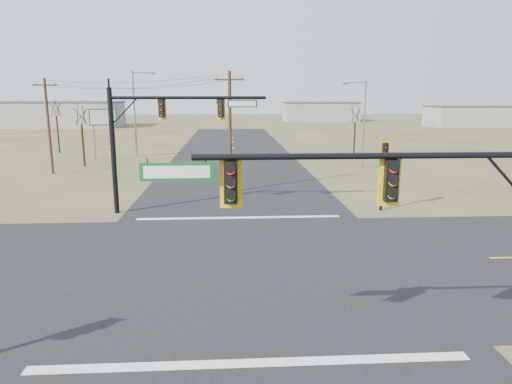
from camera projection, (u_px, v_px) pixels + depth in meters
The scene contains 19 objects.
ground at pixel (243, 264), 19.65m from camera, with size 320.00×320.00×0.00m, color olive.
road_ew at pixel (243, 264), 19.65m from camera, with size 160.00×14.00×0.02m, color black.
road_ns at pixel (243, 264), 19.65m from camera, with size 14.00×160.00×0.02m, color black.
stop_bar_near at pixel (251, 363), 12.32m from camera, with size 12.00×0.40×0.01m, color silver.
stop_bar_far at pixel (239, 218), 26.97m from camera, with size 12.00×0.40×0.01m, color silver.
mast_arm_near at pixel (389, 198), 11.49m from camera, with size 10.33×0.44×6.26m.
mast_arm_far at pixel (160, 124), 27.22m from camera, with size 9.36×0.57×7.58m.
pedestal_signal_ne at pixel (384, 160), 28.02m from camera, with size 0.61×0.53×4.46m.
utility_pole_near at pixel (230, 130), 33.41m from camera, with size 2.16×0.36×8.83m.
utility_pole_far at pixel (49, 125), 41.33m from camera, with size 2.11×0.28×8.61m.
highway_sign at pixel (103, 123), 51.37m from camera, with size 2.88×1.08×5.67m.
streetlight_a at pixel (362, 120), 44.45m from camera, with size 2.38×0.39×8.51m.
streetlight_c at pixel (136, 109), 53.36m from camera, with size 2.76×0.36×9.89m.
bare_tree_a at pixel (81, 114), 45.61m from camera, with size 3.10×3.10×6.67m.
bare_tree_b at pixel (56, 108), 56.56m from camera, with size 3.51×3.51×7.00m.
bare_tree_c at pixel (355, 114), 52.74m from camera, with size 3.16×3.16×6.41m.
warehouse_left at pixel (57, 115), 104.66m from camera, with size 28.00×14.00×5.50m, color #9D968B.
warehouse_mid at pixel (320, 112), 127.98m from camera, with size 20.00×12.00×5.00m, color #9D968B.
warehouse_right at pixel (469, 117), 105.35m from camera, with size 18.00×10.00×4.50m, color #9D968B.
Camera 1 is at (-0.53, -18.58, 7.12)m, focal length 32.00 mm.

